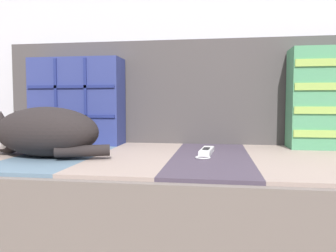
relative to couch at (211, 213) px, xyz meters
name	(u,v)px	position (x,y,z in m)	size (l,w,h in m)	color
couch	(211,213)	(0.00, 0.00, 0.00)	(1.88, 0.84, 0.41)	gray
sofa_backrest	(213,92)	(0.00, 0.35, 0.43)	(1.84, 0.14, 0.44)	#474242
throw_pillow_quilted	(77,102)	(-0.57, 0.20, 0.39)	(0.39, 0.14, 0.36)	navy
sleeping_cat	(42,133)	(-0.55, -0.13, 0.28)	(0.44, 0.27, 0.16)	black
game_remote_far	(206,152)	(-0.02, -0.01, 0.22)	(0.06, 0.20, 0.02)	white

